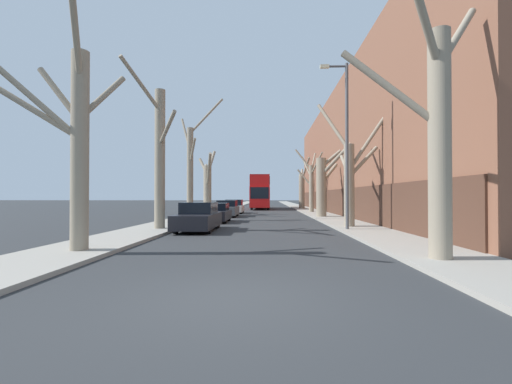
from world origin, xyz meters
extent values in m
plane|color=#2B2D30|center=(0.00, 0.00, 0.00)|extent=(300.00, 300.00, 0.00)
cube|color=gray|center=(-5.42, 50.00, 0.06)|extent=(2.70, 120.00, 0.12)
cube|color=gray|center=(5.42, 50.00, 0.06)|extent=(2.70, 120.00, 0.12)
cube|color=brown|center=(11.77, 28.47, 5.93)|extent=(10.00, 49.59, 11.86)
cube|color=#492D21|center=(6.75, 28.47, 1.19)|extent=(0.12, 48.59, 2.37)
cylinder|color=gray|center=(-5.14, 4.41, 3.07)|extent=(0.52, 0.52, 6.14)
cylinder|color=gray|center=(-5.82, 4.49, 4.84)|extent=(1.53, 0.37, 1.79)
cylinder|color=gray|center=(-6.35, 4.22, 4.56)|extent=(2.57, 0.57, 2.34)
cylinder|color=gray|center=(-4.83, 3.65, 6.14)|extent=(0.83, 1.71, 1.96)
cylinder|color=gray|center=(-6.72, 4.29, 4.46)|extent=(3.27, 0.43, 2.09)
cylinder|color=gray|center=(-4.71, 4.94, 4.90)|extent=(1.08, 1.29, 1.69)
cylinder|color=gray|center=(-4.96, 11.47, 3.59)|extent=(0.52, 0.52, 7.18)
cylinder|color=gray|center=(-4.33, 10.57, 5.00)|extent=(1.45, 1.96, 1.43)
cylinder|color=gray|center=(-5.46, 10.24, 7.02)|extent=(1.21, 2.62, 1.99)
cylinder|color=gray|center=(-5.10, 12.03, 5.95)|extent=(0.50, 1.31, 1.53)
cylinder|color=gray|center=(-5.08, 18.71, 3.35)|extent=(0.46, 0.46, 6.70)
cylinder|color=gray|center=(-5.52, 19.27, 6.28)|extent=(1.09, 1.33, 2.67)
cylinder|color=gray|center=(-3.98, 19.22, 7.67)|extent=(2.38, 1.21, 2.86)
cylinder|color=gray|center=(-4.80, 18.25, 4.94)|extent=(0.77, 1.13, 1.79)
cylinder|color=gray|center=(-5.05, 25.60, 2.28)|extent=(0.72, 0.72, 4.57)
cylinder|color=gray|center=(-5.30, 26.64, 4.03)|extent=(0.80, 2.29, 1.80)
cylinder|color=gray|center=(-5.51, 26.13, 4.51)|extent=(1.24, 1.37, 1.79)
cylinder|color=gray|center=(-5.07, 26.86, 4.46)|extent=(0.31, 2.68, 2.51)
cylinder|color=gray|center=(-4.71, 24.41, 4.03)|extent=(0.97, 2.63, 2.96)
cylinder|color=gray|center=(-4.84, 26.31, 4.91)|extent=(0.72, 1.69, 2.42)
cylinder|color=gray|center=(5.04, 3.36, 3.05)|extent=(0.57, 0.57, 6.09)
cylinder|color=gray|center=(4.31, 2.64, 6.16)|extent=(1.70, 1.68, 2.31)
cylinder|color=gray|center=(3.85, 3.62, 4.67)|extent=(2.55, 0.75, 2.31)
cylinder|color=gray|center=(5.72, 3.78, 6.09)|extent=(1.59, 1.09, 2.02)
cylinder|color=gray|center=(4.97, 13.04, 2.29)|extent=(0.56, 0.56, 4.58)
cylinder|color=gray|center=(4.95, 13.92, 3.50)|extent=(0.23, 1.89, 1.42)
cylinder|color=gray|center=(4.28, 13.94, 5.73)|extent=(1.62, 2.04, 3.05)
cylinder|color=gray|center=(6.00, 13.02, 4.71)|extent=(2.23, 0.23, 3.20)
cylinder|color=gray|center=(5.79, 13.30, 3.64)|extent=(1.84, 0.75, 1.83)
cylinder|color=gray|center=(4.87, 22.24, 2.43)|extent=(0.80, 0.80, 4.86)
cylinder|color=gray|center=(4.84, 22.92, 3.91)|extent=(0.35, 1.59, 1.92)
cylinder|color=gray|center=(5.65, 23.10, 3.63)|extent=(1.87, 2.04, 1.91)
cylinder|color=gray|center=(5.94, 21.30, 4.69)|extent=(2.45, 2.22, 2.67)
cylinder|color=gray|center=(5.64, 22.14, 4.78)|extent=(1.75, 0.51, 1.49)
cylinder|color=gray|center=(5.12, 30.52, 2.51)|extent=(0.50, 0.50, 5.03)
cylinder|color=gray|center=(4.42, 30.71, 3.72)|extent=(1.58, 0.60, 1.87)
cylinder|color=gray|center=(4.31, 30.81, 5.67)|extent=(1.80, 0.80, 2.30)
cylinder|color=gray|center=(5.50, 31.87, 5.55)|extent=(0.97, 2.87, 2.30)
cylinder|color=gray|center=(4.74, 31.62, 4.92)|extent=(0.96, 2.39, 2.62)
cylinder|color=gray|center=(5.52, 29.42, 5.11)|extent=(1.01, 2.35, 2.17)
cylinder|color=gray|center=(5.10, 40.78, 2.27)|extent=(0.76, 0.76, 4.54)
cylinder|color=gray|center=(5.22, 41.75, 4.81)|extent=(0.52, 2.13, 1.66)
cylinder|color=gray|center=(5.51, 39.96, 5.38)|extent=(1.17, 1.95, 3.08)
cylinder|color=gray|center=(5.02, 41.27, 4.02)|extent=(0.46, 1.25, 1.65)
cube|color=red|center=(-0.50, 42.02, 1.66)|extent=(2.50, 11.83, 2.61)
cube|color=red|center=(-0.50, 42.02, 3.67)|extent=(2.45, 11.59, 1.40)
cube|color=#A91111|center=(-0.50, 42.02, 4.43)|extent=(2.45, 11.59, 0.12)
cube|color=black|center=(-0.50, 42.02, 2.17)|extent=(2.53, 10.41, 1.36)
cube|color=black|center=(-0.50, 42.02, 3.74)|extent=(2.53, 10.41, 1.07)
cube|color=black|center=(-0.50, 36.13, 2.17)|extent=(2.25, 0.06, 1.43)
cylinder|color=black|center=(-1.59, 38.47, 0.53)|extent=(0.30, 1.06, 1.06)
cylinder|color=black|center=(0.58, 38.47, 0.53)|extent=(0.30, 1.06, 1.06)
cylinder|color=black|center=(-1.59, 45.33, 0.53)|extent=(0.30, 1.06, 1.06)
cylinder|color=black|center=(0.58, 45.33, 0.53)|extent=(0.30, 1.06, 1.06)
cube|color=black|center=(-2.98, 11.48, 0.52)|extent=(1.79, 4.54, 0.68)
cube|color=black|center=(-2.98, 11.76, 1.15)|extent=(1.57, 2.36, 0.57)
cylinder|color=black|center=(-3.77, 10.12, 0.33)|extent=(0.20, 0.65, 0.65)
cylinder|color=black|center=(-2.20, 10.12, 0.33)|extent=(0.20, 0.65, 0.65)
cylinder|color=black|center=(-3.77, 12.84, 0.33)|extent=(0.20, 0.65, 0.65)
cylinder|color=black|center=(-2.20, 12.84, 0.33)|extent=(0.20, 0.65, 0.65)
cube|color=black|center=(-2.98, 17.28, 0.48)|extent=(1.74, 3.90, 0.60)
cube|color=black|center=(-2.98, 17.51, 1.03)|extent=(1.53, 2.03, 0.50)
cylinder|color=black|center=(-3.75, 16.11, 0.31)|extent=(0.20, 0.61, 0.61)
cylinder|color=black|center=(-2.22, 16.11, 0.31)|extent=(0.20, 0.61, 0.61)
cylinder|color=black|center=(-3.75, 18.45, 0.31)|extent=(0.20, 0.61, 0.61)
cylinder|color=black|center=(-2.22, 18.45, 0.31)|extent=(0.20, 0.61, 0.61)
cube|color=#4C5156|center=(-2.98, 23.46, 0.52)|extent=(1.78, 4.26, 0.69)
cube|color=black|center=(-2.98, 23.72, 1.14)|extent=(1.57, 2.22, 0.54)
cylinder|color=black|center=(-3.77, 22.18, 0.30)|extent=(0.20, 0.60, 0.60)
cylinder|color=black|center=(-2.20, 22.18, 0.30)|extent=(0.20, 0.60, 0.60)
cylinder|color=black|center=(-3.77, 24.74, 0.30)|extent=(0.20, 0.60, 0.60)
cylinder|color=black|center=(-2.20, 24.74, 0.30)|extent=(0.20, 0.60, 0.60)
cube|color=silver|center=(-2.98, 29.37, 0.49)|extent=(1.88, 4.09, 0.62)
cube|color=black|center=(-2.98, 29.62, 1.11)|extent=(1.66, 2.13, 0.61)
cylinder|color=black|center=(-3.82, 28.14, 0.32)|extent=(0.20, 0.64, 0.64)
cylinder|color=black|center=(-2.15, 28.14, 0.32)|extent=(0.20, 0.64, 0.64)
cylinder|color=black|center=(-3.82, 30.60, 0.32)|extent=(0.20, 0.64, 0.64)
cylinder|color=black|center=(-2.15, 30.60, 0.32)|extent=(0.20, 0.64, 0.64)
cylinder|color=#4C4F54|center=(4.48, 11.39, 4.19)|extent=(0.16, 0.16, 8.38)
cylinder|color=#4C4F54|center=(3.93, 11.39, 8.23)|extent=(1.10, 0.11, 0.11)
cube|color=beige|center=(3.38, 11.39, 8.23)|extent=(0.44, 0.20, 0.16)
camera|label=1|loc=(0.57, -5.72, 1.73)|focal=24.00mm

